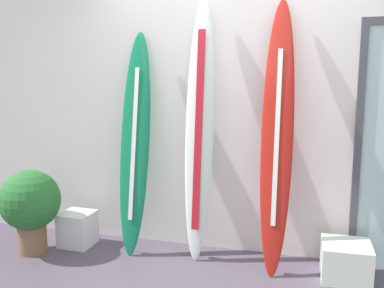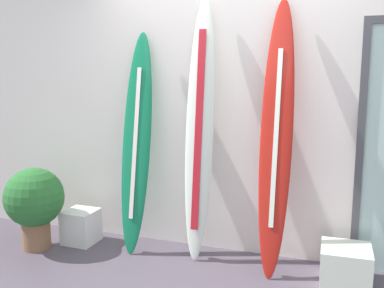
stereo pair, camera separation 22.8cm
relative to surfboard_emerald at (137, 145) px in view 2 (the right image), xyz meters
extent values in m
cube|color=silver|center=(0.84, 0.34, 0.41)|extent=(7.20, 0.20, 2.80)
ellipsoid|color=#12734A|center=(0.00, 0.00, 0.01)|extent=(0.28, 0.41, 2.00)
cube|color=white|center=(0.00, -0.03, 0.02)|extent=(0.04, 0.25, 1.34)
cone|color=black|center=(0.00, -0.10, -0.81)|extent=(0.07, 0.09, 0.11)
ellipsoid|color=silver|center=(0.59, 0.04, 0.15)|extent=(0.26, 0.37, 2.28)
cube|color=red|center=(0.59, 0.00, 0.16)|extent=(0.07, 0.23, 1.71)
cone|color=black|center=(0.59, -0.04, -0.78)|extent=(0.07, 0.08, 0.11)
ellipsoid|color=#B41E16|center=(1.26, -0.03, 0.13)|extent=(0.27, 0.49, 2.24)
cube|color=white|center=(1.26, -0.05, 0.14)|extent=(0.05, 0.29, 1.41)
cone|color=black|center=(1.26, -0.17, -0.79)|extent=(0.07, 0.09, 0.11)
cube|color=white|center=(-0.58, -0.07, -0.83)|extent=(0.30, 0.30, 0.32)
cube|color=white|center=(1.84, -0.09, -0.84)|extent=(0.39, 0.39, 0.29)
cube|color=#47474C|center=(1.90, 0.22, 0.02)|extent=(0.06, 0.06, 2.01)
cylinder|color=#875F43|center=(-0.90, -0.33, -0.86)|extent=(0.26, 0.26, 0.26)
sphere|color=#2A6B2F|center=(-0.90, -0.33, -0.49)|extent=(0.55, 0.55, 0.55)
camera|label=1|loc=(1.59, -3.68, 0.69)|focal=41.93mm
camera|label=2|loc=(1.80, -3.61, 0.69)|focal=41.93mm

